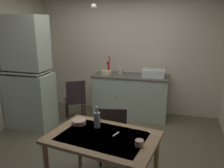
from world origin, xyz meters
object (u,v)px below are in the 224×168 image
chair_far_side (113,133)px  serving_bowl_wide (79,122)px  hand_pump (108,66)px  glass_bottle (97,119)px  chair_by_counter (75,99)px  teacup_mint (139,143)px  sink_basin (154,73)px  dining_table (103,143)px  hutch_cabinet (28,77)px  mixing_bowl_counter (106,72)px

chair_far_side → serving_bowl_wide: chair_far_side is taller
hand_pump → glass_bottle: 2.34m
chair_by_counter → serving_bowl_wide: bearing=-63.4°
teacup_mint → serving_bowl_wide: bearing=158.6°
serving_bowl_wide → sink_basin: bearing=72.8°
dining_table → serving_bowl_wide: serving_bowl_wide is taller
hand_pump → dining_table: hand_pump is taller
chair_far_side → hand_pump: bearing=108.6°
serving_bowl_wide → teacup_mint: bearing=-21.4°
sink_basin → serving_bowl_wide: size_ratio=2.55×
hutch_cabinet → dining_table: (1.91, -1.37, -0.33)m
hand_pump → glass_bottle: size_ratio=1.51×
glass_bottle → hutch_cabinet: bearing=146.4°
serving_bowl_wide → teacup_mint: 0.86m
sink_basin → glass_bottle: size_ratio=1.71×
hutch_cabinet → hand_pump: 1.65m
hand_pump → chair_by_counter: (-0.52, -0.61, -0.61)m
serving_bowl_wide → dining_table: bearing=-29.4°
sink_basin → dining_table: 2.46m
sink_basin → glass_bottle: (-0.44, -2.23, -0.13)m
glass_bottle → dining_table: bearing=-54.8°
dining_table → teacup_mint: teacup_mint is taller
hand_pump → mixing_bowl_counter: hand_pump is taller
mixing_bowl_counter → glass_bottle: (0.57, -2.18, -0.09)m
hutch_cabinet → teacup_mint: hutch_cabinet is taller
hand_pump → dining_table: (0.67, -2.46, -0.41)m
teacup_mint → mixing_bowl_counter: bearing=114.5°
hutch_cabinet → mixing_bowl_counter: bearing=39.6°
hand_pump → hutch_cabinet: bearing=-138.5°
hutch_cabinet → hand_pump: (1.23, 1.09, 0.09)m
chair_by_counter → serving_bowl_wide: (0.82, -1.64, 0.32)m
serving_bowl_wide → glass_bottle: glass_bottle is taller
hutch_cabinet → chair_far_side: hutch_cabinet is taller
chair_far_side → serving_bowl_wide: bearing=-127.6°
hand_pump → teacup_mint: size_ratio=4.34×
sink_basin → serving_bowl_wide: bearing=-107.2°
sink_basin → teacup_mint: bearing=-87.3°
sink_basin → mixing_bowl_counter: size_ratio=1.92×
chair_by_counter → glass_bottle: 2.01m
hutch_cabinet → serving_bowl_wide: hutch_cabinet is taller
hand_pump → serving_bowl_wide: hand_pump is taller
dining_table → teacup_mint: 0.45m
serving_bowl_wide → teacup_mint: (0.80, -0.31, 0.01)m
teacup_mint → chair_far_side: bearing=123.3°
hutch_cabinet → hand_pump: size_ratio=5.39×
chair_far_side → sink_basin: bearing=78.6°
hand_pump → chair_by_counter: size_ratio=0.45×
hutch_cabinet → mixing_bowl_counter: hutch_cabinet is taller
glass_bottle → chair_far_side: bearing=80.1°
hand_pump → dining_table: size_ratio=0.30×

